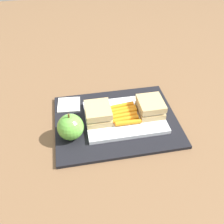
{
  "coord_description": "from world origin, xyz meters",
  "views": [
    {
      "loc": [
        0.11,
        0.52,
        0.52
      ],
      "look_at": [
        0.01,
        0.0,
        0.04
      ],
      "focal_mm": 39.58,
      "sensor_mm": 36.0,
      "label": 1
    }
  ],
  "objects_px": {
    "food_tray": "(124,117)",
    "apple": "(71,127)",
    "sandwich_half_right": "(98,113)",
    "sandwich_half_left": "(150,107)",
    "paper_napkin": "(69,104)",
    "carrot_sticks_bundle": "(125,114)"
  },
  "relations": [
    {
      "from": "carrot_sticks_bundle",
      "to": "sandwich_half_left",
      "type": "bearing_deg",
      "value": -179.9
    },
    {
      "from": "sandwich_half_left",
      "to": "carrot_sticks_bundle",
      "type": "xyz_separation_m",
      "value": [
        0.08,
        0.0,
        -0.02
      ]
    },
    {
      "from": "sandwich_half_right",
      "to": "carrot_sticks_bundle",
      "type": "bearing_deg",
      "value": 179.9
    },
    {
      "from": "sandwich_half_right",
      "to": "paper_napkin",
      "type": "xyz_separation_m",
      "value": [
        0.08,
        -0.09,
        -0.03
      ]
    },
    {
      "from": "food_tray",
      "to": "sandwich_half_left",
      "type": "height_order",
      "value": "sandwich_half_left"
    },
    {
      "from": "carrot_sticks_bundle",
      "to": "sandwich_half_right",
      "type": "bearing_deg",
      "value": -0.1
    },
    {
      "from": "food_tray",
      "to": "paper_napkin",
      "type": "xyz_separation_m",
      "value": [
        0.16,
        -0.09,
        -0.0
      ]
    },
    {
      "from": "carrot_sticks_bundle",
      "to": "paper_napkin",
      "type": "bearing_deg",
      "value": -30.39
    },
    {
      "from": "food_tray",
      "to": "carrot_sticks_bundle",
      "type": "relative_size",
      "value": 2.6
    },
    {
      "from": "paper_napkin",
      "to": "apple",
      "type": "bearing_deg",
      "value": 90.39
    },
    {
      "from": "sandwich_half_left",
      "to": "apple",
      "type": "relative_size",
      "value": 0.96
    },
    {
      "from": "food_tray",
      "to": "carrot_sticks_bundle",
      "type": "height_order",
      "value": "carrot_sticks_bundle"
    },
    {
      "from": "sandwich_half_left",
      "to": "carrot_sticks_bundle",
      "type": "height_order",
      "value": "sandwich_half_left"
    },
    {
      "from": "apple",
      "to": "paper_napkin",
      "type": "relative_size",
      "value": 1.19
    },
    {
      "from": "food_tray",
      "to": "sandwich_half_right",
      "type": "relative_size",
      "value": 2.88
    },
    {
      "from": "sandwich_half_left",
      "to": "carrot_sticks_bundle",
      "type": "bearing_deg",
      "value": 0.1
    },
    {
      "from": "sandwich_half_right",
      "to": "paper_napkin",
      "type": "height_order",
      "value": "sandwich_half_right"
    },
    {
      "from": "food_tray",
      "to": "apple",
      "type": "height_order",
      "value": "apple"
    },
    {
      "from": "food_tray",
      "to": "apple",
      "type": "distance_m",
      "value": 0.17
    },
    {
      "from": "food_tray",
      "to": "sandwich_half_left",
      "type": "xyz_separation_m",
      "value": [
        -0.08,
        0.0,
        0.03
      ]
    },
    {
      "from": "sandwich_half_left",
      "to": "paper_napkin",
      "type": "bearing_deg",
      "value": -21.51
    },
    {
      "from": "food_tray",
      "to": "carrot_sticks_bundle",
      "type": "bearing_deg",
      "value": 138.33
    }
  ]
}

